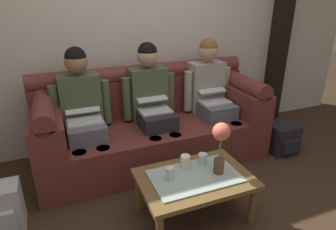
# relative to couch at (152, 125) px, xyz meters

# --- Properties ---
(ground_plane) EXTENTS (14.00, 14.00, 0.00)m
(ground_plane) POSITION_rel_couch_xyz_m (-0.00, -1.17, -0.37)
(ground_plane) COLOR #382619
(back_wall_patterned) EXTENTS (6.00, 0.12, 2.90)m
(back_wall_patterned) POSITION_rel_couch_xyz_m (-0.00, 0.53, 1.08)
(back_wall_patterned) COLOR beige
(back_wall_patterned) RESTS_ON ground_plane
(timber_pillar) EXTENTS (0.20, 0.20, 2.90)m
(timber_pillar) POSITION_rel_couch_xyz_m (1.90, 0.41, 1.08)
(timber_pillar) COLOR black
(timber_pillar) RESTS_ON ground_plane
(couch) EXTENTS (2.31, 0.88, 0.96)m
(couch) POSITION_rel_couch_xyz_m (0.00, 0.00, 0.00)
(couch) COLOR maroon
(couch) RESTS_ON ground_plane
(person_left) EXTENTS (0.56, 0.67, 1.22)m
(person_left) POSITION_rel_couch_xyz_m (-0.68, -0.00, 0.29)
(person_left) COLOR #595B66
(person_left) RESTS_ON ground_plane
(person_middle) EXTENTS (0.56, 0.67, 1.22)m
(person_middle) POSITION_rel_couch_xyz_m (-0.00, -0.00, 0.29)
(person_middle) COLOR #232326
(person_middle) RESTS_ON ground_plane
(person_right) EXTENTS (0.56, 0.67, 1.22)m
(person_right) POSITION_rel_couch_xyz_m (0.68, -0.00, 0.29)
(person_right) COLOR #595B66
(person_right) RESTS_ON ground_plane
(coffee_table) EXTENTS (0.86, 0.59, 0.38)m
(coffee_table) POSITION_rel_couch_xyz_m (-0.00, -1.00, -0.05)
(coffee_table) COLOR brown
(coffee_table) RESTS_ON ground_plane
(flower_vase) EXTENTS (0.13, 0.13, 0.42)m
(flower_vase) POSITION_rel_couch_xyz_m (0.19, -1.03, 0.29)
(flower_vase) COLOR brown
(flower_vase) RESTS_ON coffee_table
(cup_near_left) EXTENTS (0.06, 0.06, 0.10)m
(cup_near_left) POSITION_rel_couch_xyz_m (-0.19, -0.97, 0.06)
(cup_near_left) COLOR silver
(cup_near_left) RESTS_ON coffee_table
(cup_near_right) EXTENTS (0.08, 0.08, 0.10)m
(cup_near_right) POSITION_rel_couch_xyz_m (-0.02, -0.87, 0.06)
(cup_near_right) COLOR white
(cup_near_right) RESTS_ON coffee_table
(cup_far_center) EXTENTS (0.07, 0.07, 0.09)m
(cup_far_center) POSITION_rel_couch_xyz_m (0.13, -0.87, 0.05)
(cup_far_center) COLOR silver
(cup_far_center) RESTS_ON coffee_table
(backpack_right) EXTENTS (0.31, 0.31, 0.32)m
(backpack_right) POSITION_rel_couch_xyz_m (1.38, -0.45, -0.21)
(backpack_right) COLOR black
(backpack_right) RESTS_ON ground_plane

